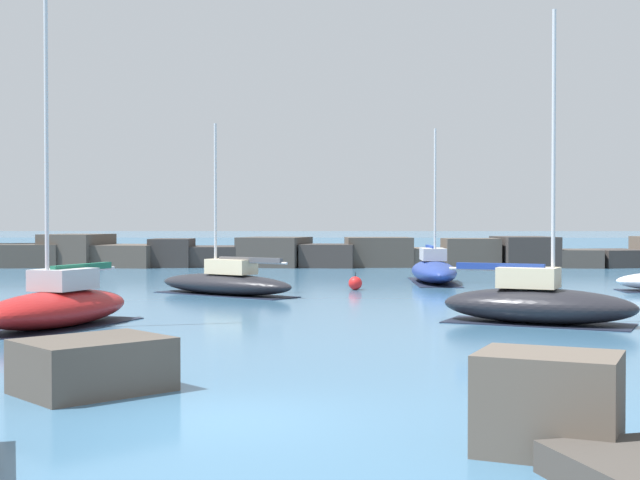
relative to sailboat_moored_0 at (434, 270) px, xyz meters
name	(u,v)px	position (x,y,z in m)	size (l,w,h in m)	color
ground_plane	(229,419)	(-6.90, -32.51, -0.66)	(600.00, 600.00, 0.00)	#3D6B8E
open_sea_beyond	(322,245)	(-6.90, 76.65, -0.66)	(400.00, 116.00, 0.01)	#2D5B7F
breakwater_jetty	(303,254)	(-7.42, 16.68, 0.25)	(59.98, 6.38, 2.31)	#4C443D
sailboat_moored_0	(434,270)	(0.00, 0.00, 0.00)	(2.27, 8.10, 7.99)	navy
sailboat_moored_1	(537,302)	(1.11, -18.91, 0.00)	(6.40, 4.52, 9.71)	black
sailboat_moored_2	(58,305)	(-13.55, -20.02, 0.00)	(4.33, 6.71, 10.88)	maroon
sailboat_moored_6	(226,282)	(-9.94, -8.12, -0.10)	(7.05, 5.83, 7.48)	black
mooring_buoy_orange_near	(355,283)	(-4.23, -5.23, -0.35)	(0.63, 0.63, 0.83)	red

